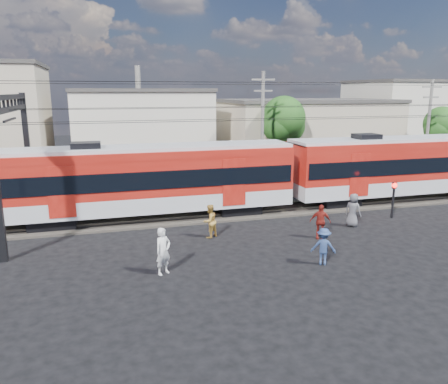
{
  "coord_description": "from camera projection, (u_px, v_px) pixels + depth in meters",
  "views": [
    {
      "loc": [
        -5.74,
        -15.88,
        7.09
      ],
      "look_at": [
        0.18,
        5.0,
        2.05
      ],
      "focal_mm": 35.0,
      "sensor_mm": 36.0,
      "label": 1
    }
  ],
  "objects": [
    {
      "name": "rail_near",
      "position": [
        210.0,
        216.0,
        24.77
      ],
      "size": [
        70.0,
        0.12,
        0.12
      ],
      "primitive_type": "cube",
      "color": "#59544C",
      "rests_on": "track_bed"
    },
    {
      "name": "pedestrian_c",
      "position": [
        323.0,
        246.0,
        18.12
      ],
      "size": [
        1.18,
        0.97,
        1.58
      ],
      "primitive_type": "imported",
      "rotation": [
        0.0,
        0.0,
        2.7
      ],
      "color": "navy",
      "rests_on": "ground"
    },
    {
      "name": "tree_far",
      "position": [
        442.0,
        126.0,
        39.55
      ],
      "size": [
        3.36,
        3.12,
        5.76
      ],
      "color": "#382619",
      "rests_on": "ground"
    },
    {
      "name": "rail_far",
      "position": [
        204.0,
        209.0,
        26.17
      ],
      "size": [
        70.0,
        0.12,
        0.12
      ],
      "primitive_type": "cube",
      "color": "#59544C",
      "rests_on": "track_bed"
    },
    {
      "name": "pedestrian_e",
      "position": [
        353.0,
        210.0,
        23.24
      ],
      "size": [
        0.95,
        1.05,
        1.8
      ],
      "primitive_type": "imported",
      "rotation": [
        0.0,
        0.0,
        2.13
      ],
      "color": "#505055",
      "rests_on": "ground"
    },
    {
      "name": "catenary",
      "position": [
        40.0,
        131.0,
        22.05
      ],
      "size": [
        70.0,
        9.3,
        7.52
      ],
      "color": "black",
      "rests_on": "ground"
    },
    {
      "name": "utility_pole_mid",
      "position": [
        262.0,
        126.0,
        32.64
      ],
      "size": [
        1.8,
        0.24,
        8.5
      ],
      "color": "slate",
      "rests_on": "ground"
    },
    {
      "name": "building_mideast",
      "position": [
        305.0,
        131.0,
        43.51
      ],
      "size": [
        16.32,
        10.2,
        6.3
      ],
      "color": "tan",
      "rests_on": "ground"
    },
    {
      "name": "pedestrian_d",
      "position": [
        320.0,
        222.0,
        21.33
      ],
      "size": [
        1.09,
        0.76,
        1.72
      ],
      "primitive_type": "imported",
      "rotation": [
        0.0,
        0.0,
        -0.38
      ],
      "color": "maroon",
      "rests_on": "ground"
    },
    {
      "name": "ground",
      "position": [
        253.0,
        267.0,
        18.01
      ],
      "size": [
        120.0,
        120.0,
        0.0
      ],
      "primitive_type": "plane",
      "color": "black",
      "rests_on": "ground"
    },
    {
      "name": "commuter_train",
      "position": [
        153.0,
        178.0,
        24.15
      ],
      "size": [
        50.3,
        3.08,
        4.17
      ],
      "color": "black",
      "rests_on": "ground"
    },
    {
      "name": "crossing_signal",
      "position": [
        394.0,
        193.0,
        24.63
      ],
      "size": [
        0.31,
        0.31,
        2.11
      ],
      "color": "black",
      "rests_on": "ground"
    },
    {
      "name": "tree_near",
      "position": [
        285.0,
        121.0,
        36.36
      ],
      "size": [
        3.82,
        3.64,
        6.72
      ],
      "color": "#382619",
      "rests_on": "ground"
    },
    {
      "name": "utility_pole_east",
      "position": [
        428.0,
        126.0,
        35.48
      ],
      "size": [
        1.8,
        0.24,
        8.0
      ],
      "color": "slate",
      "rests_on": "ground"
    },
    {
      "name": "track_bed",
      "position": [
        207.0,
        214.0,
        25.5
      ],
      "size": [
        70.0,
        3.4,
        0.12
      ],
      "primitive_type": "cube",
      "color": "#2D2823",
      "rests_on": "ground"
    },
    {
      "name": "building_east",
      "position": [
        400.0,
        117.0,
        50.75
      ],
      "size": [
        10.2,
        10.2,
        8.3
      ],
      "color": "beige",
      "rests_on": "ground"
    },
    {
      "name": "pedestrian_b",
      "position": [
        210.0,
        221.0,
        21.48
      ],
      "size": [
        1.03,
        0.97,
        1.68
      ],
      "primitive_type": "imported",
      "rotation": [
        0.0,
        0.0,
        3.71
      ],
      "color": "#B48838",
      "rests_on": "ground"
    },
    {
      "name": "pedestrian_a",
      "position": [
        163.0,
        251.0,
        17.15
      ],
      "size": [
        0.83,
        0.74,
        1.89
      ],
      "primitive_type": "imported",
      "rotation": [
        0.0,
        0.0,
        0.54
      ],
      "color": "silver",
      "rests_on": "ground"
    },
    {
      "name": "building_midwest",
      "position": [
        140.0,
        128.0,
        41.96
      ],
      "size": [
        12.24,
        12.24,
        7.3
      ],
      "color": "beige",
      "rests_on": "ground"
    }
  ]
}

